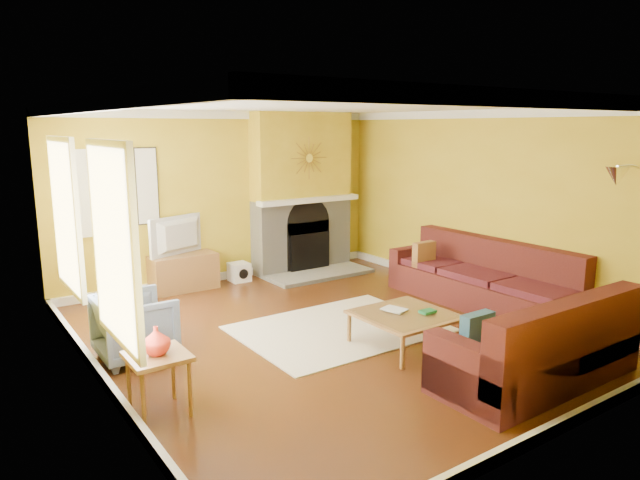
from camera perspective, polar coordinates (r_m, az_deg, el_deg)
floor at (r=7.09m, az=1.42°, el=-9.13°), size 5.50×6.00×0.02m
ceiling at (r=6.65m, az=1.53°, el=13.42°), size 5.50×6.00×0.02m
wall_back at (r=9.31m, az=-9.55°, el=4.27°), size 5.50×0.02×2.70m
wall_front at (r=4.71m, az=23.68°, el=-3.34°), size 5.50×0.02×2.70m
wall_left at (r=5.60m, az=-21.99°, el=-1.00°), size 0.02×6.00×2.70m
wall_right at (r=8.64m, az=16.44°, el=3.43°), size 0.02×6.00×2.70m
baseboard at (r=7.06m, az=1.42°, el=-8.60°), size 5.50×6.00×0.12m
crown_molding at (r=6.65m, az=1.53°, el=12.82°), size 5.50×6.00×0.12m
window_left_near at (r=6.84m, az=-24.23°, el=2.20°), size 0.06×1.22×1.72m
window_left_far at (r=5.00m, az=-20.12°, el=-0.49°), size 0.06×1.22×1.72m
window_back at (r=8.61m, az=-20.98°, el=4.46°), size 0.82×0.06×1.22m
wall_art at (r=8.79m, az=-16.90°, el=5.17°), size 0.34×0.04×1.14m
fireplace at (r=9.78m, az=-1.83°, el=4.75°), size 1.80×0.40×2.70m
mantel at (r=9.59m, az=-1.05°, el=4.02°), size 1.92×0.22×0.08m
hearth at (r=9.57m, az=0.01°, el=-3.44°), size 1.80×0.70×0.06m
sunburst at (r=9.54m, az=-1.10°, el=8.20°), size 0.70×0.04×0.70m
rug at (r=7.13m, az=1.91°, el=-8.85°), size 2.40×1.80×0.02m
sectional_sofa at (r=7.17m, az=13.27°, el=-5.33°), size 3.05×3.80×0.90m
coffee_table at (r=6.62m, az=8.48°, el=-8.84°), size 1.00×1.00×0.40m
media_console at (r=8.97m, az=-13.48°, el=-3.15°), size 1.00×0.45×0.55m
tv at (r=8.85m, az=-13.65°, el=0.43°), size 1.01×0.48×0.59m
subwoofer at (r=9.33m, az=-8.08°, el=-3.18°), size 0.30×0.30×0.30m
armchair at (r=6.50m, az=-18.01°, el=-8.21°), size 0.78×0.76×0.71m
side_table at (r=5.27m, az=-15.81°, el=-13.70°), size 0.50×0.50×0.55m
vase at (r=5.11m, az=-16.05°, el=-9.62°), size 0.24×0.24×0.25m
book at (r=6.52m, az=6.96°, el=-7.15°), size 0.26×0.31×0.03m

